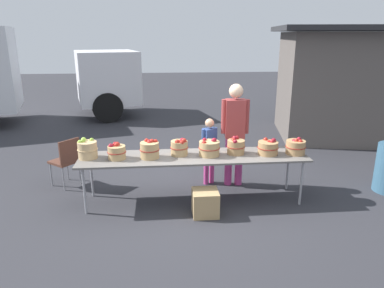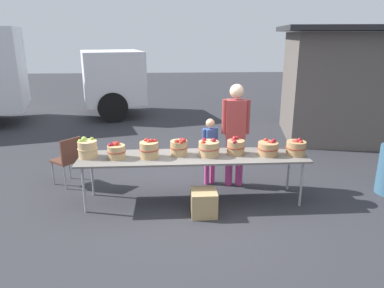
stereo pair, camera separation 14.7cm
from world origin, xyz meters
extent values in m
plane|color=#2D2D33|center=(0.00, 0.00, 0.00)|extent=(40.00, 40.00, 0.00)
cube|color=slate|center=(0.00, 0.00, 0.73)|extent=(3.50, 0.76, 0.03)
cylinder|color=#99999E|center=(-1.63, -0.30, 0.36)|extent=(0.04, 0.04, 0.72)
cylinder|color=#99999E|center=(1.63, -0.30, 0.36)|extent=(0.04, 0.04, 0.72)
cylinder|color=#99999E|center=(-1.63, 0.30, 0.36)|extent=(0.04, 0.04, 0.72)
cylinder|color=#99999E|center=(1.63, 0.30, 0.36)|extent=(0.04, 0.04, 0.72)
cylinder|color=tan|center=(-1.60, 0.04, 0.88)|extent=(0.29, 0.29, 0.26)
torus|color=tan|center=(-1.60, 0.04, 0.89)|extent=(0.31, 0.31, 0.01)
sphere|color=#8CB738|center=(-1.55, 0.13, 1.01)|extent=(0.06, 0.06, 0.06)
sphere|color=#9EC647|center=(-1.67, 0.13, 1.02)|extent=(0.08, 0.08, 0.08)
sphere|color=#9EC647|center=(-1.70, 0.03, 1.01)|extent=(0.07, 0.07, 0.07)
sphere|color=#8CB738|center=(-1.66, 0.04, 1.02)|extent=(0.07, 0.07, 0.07)
cylinder|color=tan|center=(-1.16, -0.03, 0.85)|extent=(0.26, 0.26, 0.20)
torus|color=maroon|center=(-1.16, -0.03, 0.86)|extent=(0.28, 0.28, 0.01)
sphere|color=#B22319|center=(-1.15, 0.00, 0.97)|extent=(0.08, 0.08, 0.08)
sphere|color=maroon|center=(-1.18, 0.03, 0.96)|extent=(0.08, 0.08, 0.08)
sphere|color=maroon|center=(-1.24, -0.04, 0.96)|extent=(0.08, 0.08, 0.08)
sphere|color=#B22319|center=(-1.16, -0.02, 0.97)|extent=(0.06, 0.06, 0.06)
sphere|color=#B22319|center=(-1.16, -0.03, 0.97)|extent=(0.07, 0.07, 0.07)
cylinder|color=tan|center=(-0.67, -0.03, 0.87)|extent=(0.28, 0.28, 0.24)
torus|color=maroon|center=(-0.67, -0.03, 0.88)|extent=(0.30, 0.30, 0.01)
sphere|color=#B22319|center=(-0.68, -0.01, 0.99)|extent=(0.06, 0.06, 0.06)
sphere|color=maroon|center=(-0.67, -0.02, 1.00)|extent=(0.07, 0.07, 0.07)
sphere|color=#B22319|center=(-0.68, -0.03, 0.99)|extent=(0.06, 0.06, 0.06)
sphere|color=#B22319|center=(-0.64, -0.01, 1.01)|extent=(0.07, 0.07, 0.07)
sphere|color=#B22319|center=(-0.71, 0.04, 1.00)|extent=(0.07, 0.07, 0.07)
sphere|color=#B22319|center=(-0.58, 0.01, 0.99)|extent=(0.08, 0.08, 0.08)
cylinder|color=tan|center=(-0.22, 0.06, 0.86)|extent=(0.26, 0.26, 0.23)
torus|color=maroon|center=(-0.22, 0.06, 0.87)|extent=(0.28, 0.28, 0.01)
sphere|color=#B22319|center=(-0.18, 0.09, 0.97)|extent=(0.08, 0.08, 0.08)
sphere|color=#B22319|center=(-0.15, 0.01, 0.99)|extent=(0.08, 0.08, 0.08)
sphere|color=#B22319|center=(-0.19, -0.02, 0.97)|extent=(0.08, 0.08, 0.08)
sphere|color=maroon|center=(-0.17, 0.08, 0.99)|extent=(0.07, 0.07, 0.07)
sphere|color=#B22319|center=(-0.25, -0.01, 0.98)|extent=(0.08, 0.08, 0.08)
sphere|color=maroon|center=(-0.14, 0.03, 0.97)|extent=(0.08, 0.08, 0.08)
cylinder|color=tan|center=(0.24, 0.00, 0.86)|extent=(0.31, 0.31, 0.23)
torus|color=maroon|center=(0.24, 0.00, 0.87)|extent=(0.33, 0.33, 0.01)
sphere|color=#B22319|center=(0.15, -0.06, 0.97)|extent=(0.08, 0.08, 0.08)
sphere|color=maroon|center=(0.18, 0.08, 0.98)|extent=(0.07, 0.07, 0.07)
sphere|color=maroon|center=(0.30, 0.05, 0.96)|extent=(0.07, 0.07, 0.07)
sphere|color=maroon|center=(0.31, 0.00, 0.99)|extent=(0.07, 0.07, 0.07)
cylinder|color=#A87F51|center=(0.67, 0.05, 0.86)|extent=(0.27, 0.27, 0.22)
torus|color=maroon|center=(0.67, 0.05, 0.87)|extent=(0.29, 0.29, 0.01)
sphere|color=#B22319|center=(0.62, 0.10, 0.96)|extent=(0.07, 0.07, 0.07)
sphere|color=maroon|center=(0.66, 0.12, 0.99)|extent=(0.07, 0.07, 0.07)
sphere|color=maroon|center=(0.65, 0.12, 0.99)|extent=(0.07, 0.07, 0.07)
sphere|color=#B22319|center=(0.63, 0.05, 0.97)|extent=(0.06, 0.06, 0.06)
sphere|color=maroon|center=(0.63, -0.06, 0.98)|extent=(0.07, 0.07, 0.07)
sphere|color=maroon|center=(0.69, 0.13, 0.99)|extent=(0.07, 0.07, 0.07)
cylinder|color=#A87F51|center=(1.16, -0.03, 0.85)|extent=(0.31, 0.31, 0.20)
torus|color=maroon|center=(1.16, -0.03, 0.86)|extent=(0.33, 0.33, 0.01)
sphere|color=#B22319|center=(1.15, 0.08, 0.96)|extent=(0.07, 0.07, 0.07)
sphere|color=maroon|center=(1.21, -0.04, 0.96)|extent=(0.08, 0.08, 0.08)
sphere|color=#B22319|center=(1.17, -0.01, 0.94)|extent=(0.07, 0.07, 0.07)
sphere|color=maroon|center=(1.25, 0.01, 0.96)|extent=(0.07, 0.07, 0.07)
cylinder|color=#A87F51|center=(1.59, -0.04, 0.86)|extent=(0.30, 0.30, 0.21)
torus|color=maroon|center=(1.59, -0.04, 0.87)|extent=(0.32, 0.32, 0.01)
sphere|color=#B22319|center=(1.64, -0.10, 0.96)|extent=(0.07, 0.07, 0.07)
sphere|color=maroon|center=(1.66, 0.02, 0.97)|extent=(0.07, 0.07, 0.07)
sphere|color=#B22319|center=(1.59, -0.06, 0.97)|extent=(0.07, 0.07, 0.07)
sphere|color=maroon|center=(1.57, -0.05, 0.95)|extent=(0.08, 0.08, 0.08)
sphere|color=maroon|center=(1.56, -0.03, 0.95)|extent=(0.08, 0.08, 0.08)
cylinder|color=#CC3F8C|center=(0.84, 0.57, 0.43)|extent=(0.13, 0.13, 0.87)
cylinder|color=#CC3F8C|center=(0.66, 0.58, 0.43)|extent=(0.13, 0.13, 0.87)
cube|color=maroon|center=(0.75, 0.58, 1.19)|extent=(0.35, 0.26, 0.65)
sphere|color=beige|center=(0.75, 0.58, 1.66)|extent=(0.23, 0.23, 0.23)
cylinder|color=maroon|center=(0.94, 0.56, 1.23)|extent=(0.09, 0.09, 0.58)
cylinder|color=maroon|center=(0.56, 0.59, 1.23)|extent=(0.09, 0.09, 0.58)
cylinder|color=#CC3F8C|center=(0.39, 0.69, 0.29)|extent=(0.08, 0.08, 0.58)
cylinder|color=#CC3F8C|center=(0.28, 0.63, 0.29)|extent=(0.08, 0.08, 0.58)
cube|color=#334C8C|center=(0.33, 0.66, 0.79)|extent=(0.26, 0.23, 0.43)
sphere|color=tan|center=(0.33, 0.66, 1.10)|extent=(0.16, 0.16, 0.16)
cylinder|color=#334C8C|center=(0.45, 0.71, 0.82)|extent=(0.06, 0.06, 0.38)
cylinder|color=#334C8C|center=(0.22, 0.60, 0.82)|extent=(0.06, 0.06, 0.38)
cube|color=silver|center=(-2.14, 6.49, 1.25)|extent=(2.27, 2.49, 1.60)
cube|color=black|center=(-1.32, 6.71, 1.57)|extent=(0.48, 1.72, 0.80)
cylinder|color=black|center=(-2.54, 7.37, 0.45)|extent=(0.94, 0.50, 0.90)
cylinder|color=black|center=(-2.06, 5.53, 0.45)|extent=(0.94, 0.50, 0.90)
cube|color=#59514C|center=(4.14, 3.45, 1.30)|extent=(3.39, 2.92, 2.60)
cube|color=#262628|center=(4.14, 3.45, 2.68)|extent=(3.98, 3.50, 0.12)
cube|color=white|center=(4.37, 2.26, 1.50)|extent=(1.38, 0.30, 0.90)
cube|color=brown|center=(-2.18, 0.81, 0.44)|extent=(0.56, 0.56, 0.04)
cube|color=brown|center=(-2.04, 0.70, 0.66)|extent=(0.28, 0.33, 0.40)
cylinder|color=gray|center=(-2.20, 1.05, 0.21)|extent=(0.02, 0.02, 0.42)
cylinder|color=gray|center=(-2.41, 0.79, 0.21)|extent=(0.02, 0.02, 0.42)
cylinder|color=gray|center=(-1.94, 0.83, 0.21)|extent=(0.02, 0.02, 0.42)
cylinder|color=gray|center=(-2.15, 0.57, 0.21)|extent=(0.02, 0.02, 0.42)
cube|color=tan|center=(0.12, -0.48, 0.19)|extent=(0.37, 0.37, 0.37)
camera|label=1|loc=(-0.50, -5.20, 2.54)|focal=33.50mm
camera|label=2|loc=(-0.36, -5.21, 2.54)|focal=33.50mm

